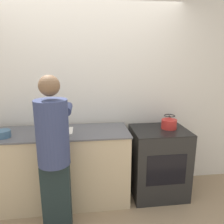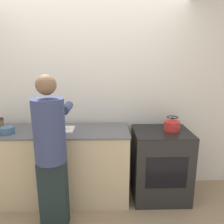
% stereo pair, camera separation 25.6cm
% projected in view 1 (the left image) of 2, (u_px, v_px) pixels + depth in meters
% --- Properties ---
extents(ground_plane, '(12.00, 12.00, 0.00)m').
position_uv_depth(ground_plane, '(91.00, 212.00, 2.62)').
color(ground_plane, '#997F60').
extents(wall_back, '(8.00, 0.05, 2.60)m').
position_uv_depth(wall_back, '(87.00, 96.00, 2.94)').
color(wall_back, silver).
rests_on(wall_back, ground_plane).
extents(counter, '(1.78, 0.60, 0.94)m').
position_uv_depth(counter, '(58.00, 167.00, 2.74)').
color(counter, '#C6B28E').
rests_on(counter, ground_plane).
extents(oven, '(0.70, 0.59, 0.91)m').
position_uv_depth(oven, '(158.00, 162.00, 2.91)').
color(oven, black).
rests_on(oven, ground_plane).
extents(person, '(0.36, 0.60, 1.66)m').
position_uv_depth(person, '(54.00, 151.00, 2.17)').
color(person, '#1B282A').
rests_on(person, ground_plane).
extents(cutting_board, '(0.28, 0.26, 0.02)m').
position_uv_depth(cutting_board, '(61.00, 131.00, 2.63)').
color(cutting_board, silver).
rests_on(cutting_board, counter).
extents(knife, '(0.21, 0.04, 0.01)m').
position_uv_depth(knife, '(60.00, 130.00, 2.63)').
color(knife, silver).
rests_on(knife, cutting_board).
extents(kettle, '(0.20, 0.20, 0.18)m').
position_uv_depth(kettle, '(169.00, 123.00, 2.82)').
color(kettle, red).
rests_on(kettle, oven).
extents(bowl_prep, '(0.16, 0.16, 0.08)m').
position_uv_depth(bowl_prep, '(3.00, 134.00, 2.45)').
color(bowl_prep, '#426684').
rests_on(bowl_prep, counter).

